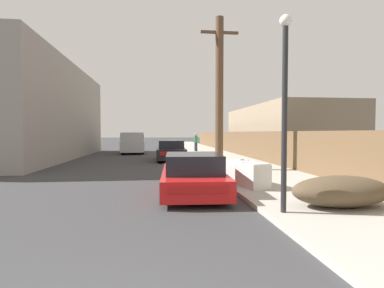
% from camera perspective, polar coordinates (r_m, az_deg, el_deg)
% --- Properties ---
extents(sidewalk_curb, '(4.20, 63.00, 0.12)m').
position_cam_1_polar(sidewalk_curb, '(25.66, 3.37, -1.83)').
color(sidewalk_curb, '#ADA89E').
rests_on(sidewalk_curb, ground).
extents(discarded_fridge, '(1.11, 1.95, 0.81)m').
position_cam_1_polar(discarded_fridge, '(10.08, 10.32, -5.53)').
color(discarded_fridge, silver).
rests_on(discarded_fridge, sidewalk_curb).
extents(parked_sports_car_red, '(2.07, 4.50, 1.23)m').
position_cam_1_polar(parked_sports_car_red, '(9.22, 0.13, -5.91)').
color(parked_sports_car_red, red).
rests_on(parked_sports_car_red, ground).
extents(car_parked_mid, '(1.98, 4.75, 1.34)m').
position_cam_1_polar(car_parked_mid, '(20.22, -3.99, -1.28)').
color(car_parked_mid, black).
rests_on(car_parked_mid, ground).
extents(pickup_truck, '(2.25, 5.60, 1.87)m').
position_cam_1_polar(pickup_truck, '(27.24, -11.18, 0.20)').
color(pickup_truck, silver).
rests_on(pickup_truck, ground).
extents(utility_pole, '(1.80, 0.38, 7.18)m').
position_cam_1_polar(utility_pole, '(14.48, 5.22, 9.80)').
color(utility_pole, brown).
rests_on(utility_pole, sidewalk_curb).
extents(street_lamp, '(0.26, 0.26, 4.27)m').
position_cam_1_polar(street_lamp, '(6.83, 17.24, 8.47)').
color(street_lamp, '#232326').
rests_on(street_lamp, sidewalk_curb).
extents(brush_pile, '(2.38, 1.27, 0.73)m').
position_cam_1_polar(brush_pile, '(7.95, 26.55, -8.03)').
color(brush_pile, brown).
rests_on(brush_pile, sidewalk_curb).
extents(wooden_fence, '(0.08, 43.60, 1.81)m').
position_cam_1_polar(wooden_fence, '(23.59, 9.11, 0.14)').
color(wooden_fence, brown).
rests_on(wooden_fence, sidewalk_curb).
extents(building_left_block, '(7.00, 17.86, 6.67)m').
position_cam_1_polar(building_left_block, '(24.42, -29.01, 5.38)').
color(building_left_block, gray).
rests_on(building_left_block, ground).
extents(building_right_house, '(6.00, 13.64, 3.98)m').
position_cam_1_polar(building_right_house, '(26.11, 16.93, 2.39)').
color(building_right_house, gray).
rests_on(building_right_house, ground).
extents(pedestrian, '(0.34, 0.34, 1.68)m').
position_cam_1_polar(pedestrian, '(27.89, 0.74, 0.40)').
color(pedestrian, '#282D42').
rests_on(pedestrian, sidewalk_curb).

